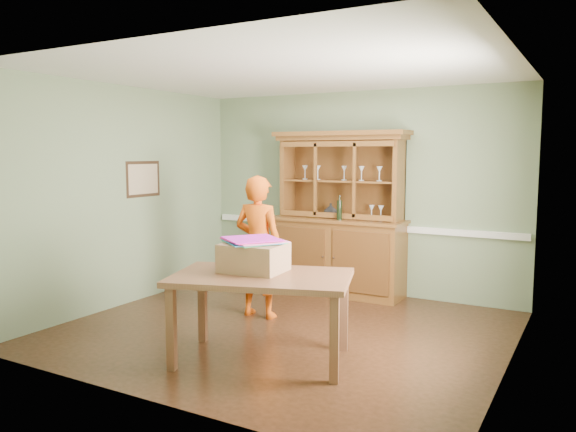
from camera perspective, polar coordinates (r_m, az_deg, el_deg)
The scene contains 14 objects.
floor at distance 6.12m, azimuth -0.49°, elevation -11.48°, with size 4.50×4.50×0.00m, color #482617.
ceiling at distance 5.88m, azimuth -0.52°, elevation 14.43°, with size 4.50×4.50×0.00m, color white.
wall_back at distance 7.64m, azimuth 6.98°, elevation 2.38°, with size 4.50×4.50×0.00m, color gray.
wall_left at distance 7.23m, azimuth -16.18°, elevation 1.95°, with size 4.00×4.00×0.00m, color gray.
wall_right at distance 5.12m, azimuth 21.91°, elevation 0.01°, with size 4.00×4.00×0.00m, color gray.
wall_front at distance 4.24m, azimuth -14.06°, elevation -0.95°, with size 4.50×4.50×0.00m, color gray.
chair_rail at distance 7.66m, azimuth 6.86°, elevation -0.99°, with size 4.41×0.05×0.08m, color white.
framed_map at distance 7.42m, azimuth -14.46°, elevation 3.66°, with size 0.03×0.60×0.46m.
window_panel at distance 4.81m, azimuth 21.27°, elevation 1.46°, with size 0.03×0.96×1.36m.
china_hutch at distance 7.54m, azimuth 5.13°, elevation -2.15°, with size 1.84×0.61×2.17m.
dining_table at distance 5.09m, azimuth -2.71°, elevation -7.00°, with size 1.80×1.39×0.79m.
cardboard_box at distance 5.20m, azimuth -3.50°, elevation -4.22°, with size 0.56×0.45×0.26m, color #906A4A.
kite_stack at distance 5.20m, azimuth -3.45°, elevation -2.50°, with size 0.64×0.64×0.04m.
person at distance 6.43m, azimuth -3.01°, elevation -3.13°, with size 0.59×0.39×1.63m, color #E4550E.
Camera 1 is at (2.89, -5.05, 1.88)m, focal length 35.00 mm.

